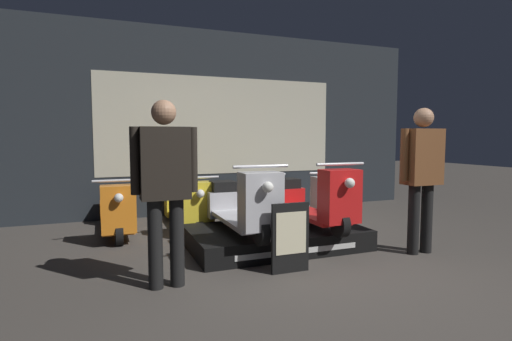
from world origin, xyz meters
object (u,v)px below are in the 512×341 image
Objects in this scene: person_right_browsing at (422,168)px; price_sign_board at (290,237)px; scooter_display_left at (240,205)px; scooter_display_right at (311,200)px; person_left_browsing at (165,178)px; scooter_backrow_2 at (250,203)px; scooter_backrow_0 at (117,211)px; scooter_backrow_3 at (306,199)px; scooter_backrow_1 at (188,207)px.

person_right_browsing is 1.82m from price_sign_board.
scooter_display_right is at bearing 0.00° from scooter_display_left.
scooter_backrow_2 is at bearing 53.90° from person_left_browsing.
scooter_backrow_3 is (2.99, 0.00, 0.00)m from scooter_backrow_0.
scooter_backrow_0 is 1.05× the size of person_right_browsing.
scooter_backrow_0 is at bearing 180.00° from scooter_backrow_2.
scooter_display_right is 1.34m from person_right_browsing.
scooter_backrow_1 is (-1.26, 1.46, -0.24)m from scooter_display_right.
scooter_backrow_1 and scooter_backrow_2 have the same top height.
price_sign_board is (0.23, -0.86, -0.20)m from scooter_display_left.
scooter_backrow_1 is 2.51× the size of price_sign_board.
person_right_browsing is 2.40× the size of price_sign_board.
scooter_display_right is 1.00× the size of scooter_backrow_3.
person_right_browsing reaches higher than scooter_backrow_2.
scooter_backrow_1 is 2.39m from price_sign_board.
scooter_display_left is at bearing -138.72° from scooter_backrow_3.
scooter_backrow_0 is 1.99m from scooter_backrow_2.
scooter_backrow_2 is at bearing 65.34° from scooter_display_left.
scooter_backrow_3 is at bearing 96.52° from person_right_browsing.
person_right_browsing reaches higher than price_sign_board.
price_sign_board is (-1.44, -2.32, 0.04)m from scooter_backrow_3.
price_sign_board is (-0.71, -0.86, -0.20)m from scooter_display_right.
scooter_display_right is at bearing -79.62° from scooter_backrow_2.
person_left_browsing reaches higher than scooter_backrow_3.
scooter_backrow_0 is 1.00m from scooter_backrow_1.
scooter_display_right is 1.05× the size of person_right_browsing.
scooter_backrow_0 is (-2.26, 1.46, -0.24)m from scooter_display_right.
scooter_backrow_2 is at bearing 0.00° from scooter_backrow_0.
scooter_backrow_0 is 1.00× the size of scooter_backrow_2.
scooter_display_left is at bearing -47.99° from scooter_backrow_0.
scooter_display_left reaches higher than scooter_backrow_0.
scooter_backrow_2 reaches higher than price_sign_board.
scooter_display_left is 1.63m from scooter_backrow_2.
scooter_backrow_2 is at bearing 118.96° from person_right_browsing.
scooter_display_right reaches higher than scooter_backrow_2.
scooter_display_right reaches higher than scooter_backrow_0.
person_left_browsing reaches higher than scooter_display_left.
person_left_browsing is (-0.66, -2.27, 0.67)m from scooter_backrow_1.
scooter_backrow_3 is at bearing 63.59° from scooter_display_right.
scooter_display_left reaches higher than scooter_backrow_1.
scooter_backrow_2 is (1.00, 0.00, 0.00)m from scooter_backrow_1.
scooter_backrow_3 is 2.51× the size of price_sign_board.
scooter_display_left is 1.00× the size of scooter_backrow_3.
scooter_display_left is 0.94m from scooter_display_right.
scooter_display_right reaches higher than scooter_backrow_3.
scooter_display_left is at bearing -114.66° from scooter_backrow_2.
person_right_browsing reaches higher than scooter_backrow_3.
scooter_backrow_1 and scooter_backrow_3 have the same top height.
scooter_backrow_3 is (1.00, 0.00, 0.00)m from scooter_backrow_2.
scooter_display_right is 1.95m from scooter_backrow_1.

